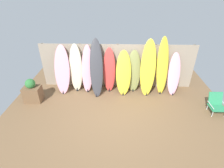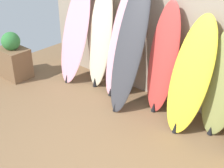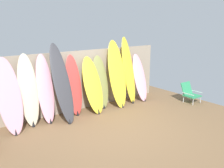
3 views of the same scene
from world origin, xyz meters
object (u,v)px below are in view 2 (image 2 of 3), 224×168
surfboard_charcoal_3 (130,45)px  surfboard_yellow_5 (191,76)px  surfboard_pink_0 (75,33)px  surfboard_pink_2 (119,44)px  surfboard_olive_6 (224,80)px  surfboard_cream_1 (100,37)px  surfboard_red_4 (163,60)px  planter_box (13,58)px

surfboard_charcoal_3 → surfboard_yellow_5: surfboard_charcoal_3 is taller
surfboard_pink_0 → surfboard_pink_2: 0.96m
surfboard_pink_0 → surfboard_olive_6: surfboard_pink_0 is taller
surfboard_pink_0 → surfboard_cream_1: size_ratio=0.98×
surfboard_pink_0 → surfboard_charcoal_3: surfboard_charcoal_3 is taller
surfboard_cream_1 → surfboard_charcoal_3: 0.86m
surfboard_pink_0 → surfboard_cream_1: bearing=14.3°
surfboard_red_4 → planter_box: bearing=-162.2°
surfboard_pink_0 → surfboard_yellow_5: 2.36m
surfboard_red_4 → planter_box: size_ratio=1.93×
surfboard_red_4 → planter_box: 2.93m
surfboard_charcoal_3 → planter_box: (-2.29, -0.67, -0.65)m
surfboard_charcoal_3 → surfboard_red_4: 0.55m
surfboard_red_4 → surfboard_cream_1: bearing=179.9°
surfboard_pink_2 → surfboard_yellow_5: (1.41, -0.12, -0.08)m
surfboard_cream_1 → surfboard_charcoal_3: (0.83, -0.22, 0.11)m
surfboard_pink_0 → planter_box: surfboard_pink_0 is taller
surfboard_pink_0 → surfboard_cream_1: surfboard_cream_1 is taller
surfboard_red_4 → planter_box: surfboard_red_4 is taller
planter_box → surfboard_pink_0: bearing=38.5°
surfboard_pink_2 → surfboard_olive_6: bearing=1.9°
surfboard_cream_1 → surfboard_red_4: size_ratio=1.07×
surfboard_yellow_5 → surfboard_olive_6: (0.40, 0.18, -0.01)m
surfboard_pink_0 → surfboard_olive_6: bearing=3.6°
surfboard_cream_1 → surfboard_pink_2: size_ratio=1.03×
surfboard_pink_0 → surfboard_red_4: (1.81, 0.13, -0.04)m
surfboard_cream_1 → surfboard_pink_2: 0.44m
surfboard_pink_2 → surfboard_olive_6: (1.81, 0.06, -0.09)m
surfboard_cream_1 → surfboard_olive_6: size_ratio=1.15×
surfboard_charcoal_3 → surfboard_red_4: surfboard_charcoal_3 is taller
surfboard_yellow_5 → surfboard_olive_6: surfboard_yellow_5 is taller
surfboard_pink_2 → planter_box: bearing=-155.4°
surfboard_pink_0 → surfboard_pink_2: size_ratio=1.00×
surfboard_cream_1 → surfboard_pink_0: bearing=-165.7°
surfboard_charcoal_3 → surfboard_olive_6: (1.43, 0.26, -0.23)m
surfboard_pink_0 → planter_box: size_ratio=2.02×
surfboard_cream_1 → surfboard_yellow_5: 1.86m
surfboard_pink_2 → surfboard_red_4: 0.86m
surfboard_yellow_5 → planter_box: (-3.31, -0.75, -0.43)m
planter_box → surfboard_yellow_5: bearing=12.7°
surfboard_pink_2 → surfboard_charcoal_3: (0.39, -0.20, 0.14)m
surfboard_yellow_5 → planter_box: 3.42m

